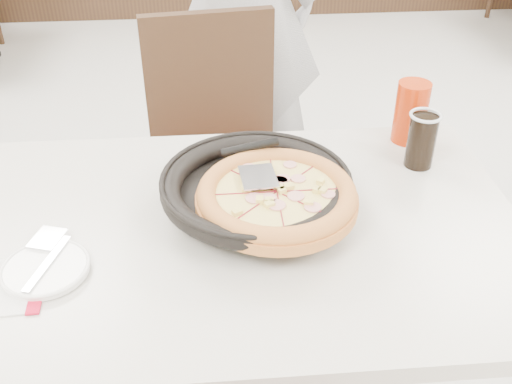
{
  "coord_description": "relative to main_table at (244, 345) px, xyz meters",
  "views": [
    {
      "loc": [
        -0.39,
        -1.22,
        1.52
      ],
      "look_at": [
        -0.3,
        -0.16,
        0.8
      ],
      "focal_mm": 42.0,
      "sensor_mm": 36.0,
      "label": 1
    }
  ],
  "objects": [
    {
      "name": "side_plate",
      "position": [
        -0.38,
        -0.12,
        0.38
      ],
      "size": [
        0.18,
        0.18,
        0.01
      ],
      "primitive_type": "cylinder",
      "rotation": [
        0.0,
        0.0,
        -0.09
      ],
      "color": "white",
      "rests_on": "napkin"
    },
    {
      "name": "chair_far",
      "position": [
        -0.03,
        0.62,
        0.1
      ],
      "size": [
        0.47,
        0.47,
        0.95
      ],
      "primitive_type": null,
      "rotation": [
        0.0,
        0.0,
        3.27
      ],
      "color": "black",
      "rests_on": "floor"
    },
    {
      "name": "pizza_server",
      "position": [
        0.04,
        0.04,
        0.47
      ],
      "size": [
        0.08,
        0.1,
        0.0
      ],
      "primitive_type": "cube",
      "rotation": [
        0.0,
        0.0,
        0.08
      ],
      "color": "silver",
      "rests_on": "pizza"
    },
    {
      "name": "trivet",
      "position": [
        0.02,
        0.01,
        0.39
      ],
      "size": [
        0.12,
        0.12,
        0.04
      ],
      "primitive_type": "cylinder",
      "rotation": [
        0.0,
        0.0,
        -0.09
      ],
      "color": "black",
      "rests_on": "main_table"
    },
    {
      "name": "fork",
      "position": [
        -0.38,
        -0.11,
        0.39
      ],
      "size": [
        0.06,
        0.16,
        0.0
      ],
      "primitive_type": "cube",
      "rotation": [
        0.0,
        0.0,
        -0.3
      ],
      "color": "silver",
      "rests_on": "side_plate"
    },
    {
      "name": "pizza_pan",
      "position": [
        0.03,
        0.05,
        0.42
      ],
      "size": [
        0.38,
        0.38,
        0.01
      ],
      "primitive_type": "cylinder",
      "rotation": [
        0.0,
        0.0,
        -0.09
      ],
      "color": "black",
      "rests_on": "trivet"
    },
    {
      "name": "floor",
      "position": [
        0.33,
        0.21,
        -0.38
      ],
      "size": [
        7.0,
        7.0,
        0.0
      ],
      "primitive_type": "plane",
      "color": "beige",
      "rests_on": "ground"
    },
    {
      "name": "main_table",
      "position": [
        0.0,
        0.0,
        0.0
      ],
      "size": [
        1.27,
        0.91,
        0.75
      ],
      "primitive_type": null,
      "rotation": [
        0.0,
        0.0,
        -0.09
      ],
      "color": "beige",
      "rests_on": "floor"
    },
    {
      "name": "pizza",
      "position": [
        0.07,
        -0.0,
        0.44
      ],
      "size": [
        0.37,
        0.37,
        0.02
      ],
      "primitive_type": "cylinder",
      "rotation": [
        0.0,
        0.0,
        -0.09
      ],
      "color": "#BB7333",
      "rests_on": "pizza_pan"
    },
    {
      "name": "red_cup",
      "position": [
        0.45,
        0.33,
        0.45
      ],
      "size": [
        0.09,
        0.09,
        0.16
      ],
      "primitive_type": "cylinder",
      "rotation": [
        0.0,
        0.0,
        -0.09
      ],
      "color": "#B12705",
      "rests_on": "main_table"
    },
    {
      "name": "cola_glass",
      "position": [
        0.44,
        0.2,
        0.44
      ],
      "size": [
        0.07,
        0.07,
        0.13
      ],
      "primitive_type": "cylinder",
      "rotation": [
        0.0,
        0.0,
        -0.09
      ],
      "color": "black",
      "rests_on": "main_table"
    }
  ]
}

